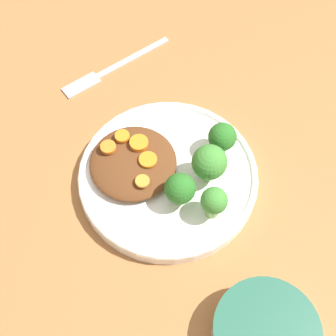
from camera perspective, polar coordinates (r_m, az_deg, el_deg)
ground_plane at (r=0.65m, az=0.00°, el=-1.52°), size 4.00×4.00×0.00m
plate at (r=0.64m, az=0.00°, el=-0.97°), size 0.25×0.25×0.02m
dip_bowl at (r=0.57m, az=11.75°, el=-19.12°), size 0.12×0.12×0.04m
stew_mound at (r=0.63m, az=-4.28°, el=0.67°), size 0.12×0.12×0.02m
broccoli_floret_0 at (r=0.59m, az=1.48°, el=-2.59°), size 0.04×0.04×0.05m
broccoli_floret_1 at (r=0.64m, az=6.62°, el=3.70°), size 0.04×0.04×0.05m
broccoli_floret_2 at (r=0.61m, az=5.07°, el=0.65°), size 0.05×0.05×0.06m
broccoli_floret_3 at (r=0.58m, az=5.62°, el=-4.13°), size 0.03×0.03×0.05m
carrot_slice_0 at (r=0.62m, az=-2.46°, el=1.02°), size 0.02×0.02×0.00m
carrot_slice_1 at (r=0.63m, az=-7.30°, el=2.53°), size 0.02×0.02×0.01m
carrot_slice_2 at (r=0.63m, az=-3.56°, el=3.05°), size 0.03×0.03×0.01m
carrot_slice_3 at (r=0.60m, az=-3.14°, el=-1.61°), size 0.02×0.02×0.00m
carrot_slice_4 at (r=0.64m, az=-5.60°, el=3.87°), size 0.02×0.02×0.01m
fork at (r=0.77m, az=-7.41°, el=11.70°), size 0.19×0.10×0.01m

